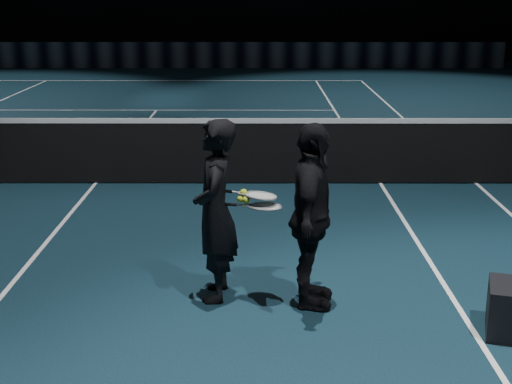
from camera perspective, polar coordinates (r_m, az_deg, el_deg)
floor at (r=10.53m, az=-12.70°, el=0.68°), size 36.00×36.00×0.00m
court_lines at (r=10.53m, az=-12.70°, el=0.70°), size 10.98×23.78×0.01m
net_mesh at (r=10.42m, az=-12.85°, el=3.07°), size 12.80×0.02×0.86m
net_tape at (r=10.33m, az=-13.01°, el=5.58°), size 12.80×0.03×0.07m
sponsor_backdrop at (r=25.61m, az=-5.19°, el=10.85°), size 22.00×0.15×0.90m
player_a at (r=6.29m, az=-3.27°, el=-1.52°), size 0.40×0.60×1.64m
player_b at (r=6.14m, az=4.43°, el=-1.99°), size 0.53×1.00×1.64m
racket_lower at (r=6.18m, az=0.76°, el=-1.17°), size 0.71×0.35×0.03m
racket_upper at (r=6.20m, az=0.38°, el=-0.30°), size 0.70×0.31×0.10m
tennis_balls at (r=6.20m, az=-1.00°, el=-0.43°), size 0.12×0.10×0.12m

